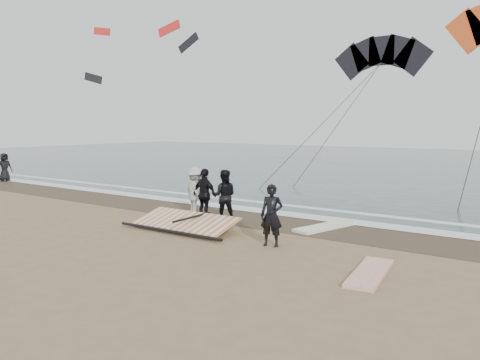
% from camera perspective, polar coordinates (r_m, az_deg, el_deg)
% --- Properties ---
extents(ground, '(120.00, 120.00, 0.00)m').
position_cam_1_polar(ground, '(12.76, -4.03, -8.78)').
color(ground, '#8C704C').
rests_on(ground, ground).
extents(sea, '(120.00, 54.00, 0.02)m').
position_cam_1_polar(sea, '(43.39, 24.45, 1.66)').
color(sea, '#233838').
rests_on(sea, ground).
extents(wet_sand, '(120.00, 2.80, 0.01)m').
position_cam_1_polar(wet_sand, '(16.40, 5.91, -5.27)').
color(wet_sand, '#4C3D2B').
rests_on(wet_sand, ground).
extents(foam_near, '(120.00, 0.90, 0.01)m').
position_cam_1_polar(foam_near, '(17.61, 8.13, -4.39)').
color(foam_near, white).
rests_on(foam_near, sea).
extents(foam_far, '(120.00, 0.45, 0.01)m').
position_cam_1_polar(foam_far, '(19.12, 10.42, -3.55)').
color(foam_far, white).
rests_on(foam_far, sea).
extents(man_main, '(0.73, 0.58, 1.76)m').
position_cam_1_polar(man_main, '(13.19, 3.88, -4.32)').
color(man_main, black).
rests_on(man_main, ground).
extents(board_white, '(0.95, 2.42, 0.09)m').
position_cam_1_polar(board_white, '(11.29, 15.57, -10.84)').
color(board_white, silver).
rests_on(board_white, ground).
extents(board_cream, '(1.31, 2.53, 0.10)m').
position_cam_1_polar(board_cream, '(15.78, 10.30, -5.66)').
color(board_cream, white).
rests_on(board_cream, ground).
extents(trio_cluster, '(2.66, 1.22, 1.87)m').
position_cam_1_polar(trio_cluster, '(16.93, -4.07, -1.70)').
color(trio_cluster, black).
rests_on(trio_cluster, ground).
extents(sail_rig, '(4.16, 1.81, 0.49)m').
position_cam_1_polar(sail_rig, '(15.55, -6.56, -5.23)').
color(sail_rig, black).
rests_on(sail_rig, ground).
extents(kite_dark, '(7.74, 6.27, 14.68)m').
position_cam_1_polar(kite_dark, '(35.06, 16.81, 13.90)').
color(kite_dark, black).
rests_on(kite_dark, ground).
extents(distant_kites, '(16.40, 6.12, 7.70)m').
position_cam_1_polar(distant_kites, '(57.26, -12.50, 15.73)').
color(distant_kites, red).
rests_on(distant_kites, ground).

